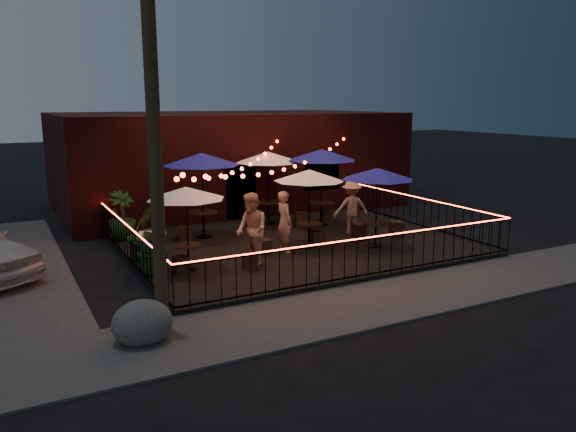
# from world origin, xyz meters

# --- Properties ---
(ground) EXTENTS (110.00, 110.00, 0.00)m
(ground) POSITION_xyz_m (0.00, 0.00, 0.00)
(ground) COLOR black
(ground) RESTS_ON ground
(patio) EXTENTS (10.00, 8.00, 0.15)m
(patio) POSITION_xyz_m (0.00, 2.00, 0.07)
(patio) COLOR black
(patio) RESTS_ON ground
(sidewalk) EXTENTS (18.00, 2.50, 0.05)m
(sidewalk) POSITION_xyz_m (0.00, -3.25, 0.03)
(sidewalk) COLOR #3C3A37
(sidewalk) RESTS_ON ground
(brick_building) EXTENTS (14.00, 8.00, 4.00)m
(brick_building) POSITION_xyz_m (1.00, 9.99, 2.00)
(brick_building) COLOR #380F0F
(brick_building) RESTS_ON ground
(utility_pole) EXTENTS (0.26, 0.26, 8.00)m
(utility_pole) POSITION_xyz_m (-5.40, -2.60, 4.00)
(utility_pole) COLOR #392917
(utility_pole) RESTS_ON ground
(fence_front) EXTENTS (10.00, 0.04, 1.04)m
(fence_front) POSITION_xyz_m (0.00, -2.00, 0.66)
(fence_front) COLOR black
(fence_front) RESTS_ON patio
(fence_left) EXTENTS (0.04, 8.00, 1.04)m
(fence_left) POSITION_xyz_m (-5.00, 2.00, 0.66)
(fence_left) COLOR black
(fence_left) RESTS_ON patio
(fence_right) EXTENTS (0.04, 8.00, 1.04)m
(fence_right) POSITION_xyz_m (5.00, 2.00, 0.66)
(fence_right) COLOR black
(fence_right) RESTS_ON patio
(festoon_lights) EXTENTS (10.02, 8.72, 1.32)m
(festoon_lights) POSITION_xyz_m (-1.01, 1.70, 2.52)
(festoon_lights) COLOR red
(festoon_lights) RESTS_ON ground
(cafe_table_0) EXTENTS (2.14, 2.14, 2.21)m
(cafe_table_0) POSITION_xyz_m (-3.80, 0.67, 2.17)
(cafe_table_0) COLOR black
(cafe_table_0) RESTS_ON patio
(cafe_table_1) EXTENTS (3.07, 3.07, 2.74)m
(cafe_table_1) POSITION_xyz_m (-2.22, 3.95, 2.66)
(cafe_table_1) COLOR black
(cafe_table_1) RESTS_ON patio
(cafe_table_2) EXTENTS (2.57, 2.57, 2.36)m
(cafe_table_2) POSITION_xyz_m (0.20, 1.31, 2.30)
(cafe_table_2) COLOR black
(cafe_table_2) RESTS_ON patio
(cafe_table_3) EXTENTS (2.89, 2.89, 2.60)m
(cafe_table_3) POSITION_xyz_m (0.54, 4.80, 2.52)
(cafe_table_3) COLOR black
(cafe_table_3) RESTS_ON patio
(cafe_table_4) EXTENTS (2.79, 2.79, 2.40)m
(cafe_table_4) POSITION_xyz_m (1.99, 0.38, 2.35)
(cafe_table_4) COLOR black
(cafe_table_4) RESTS_ON patio
(cafe_table_5) EXTENTS (2.97, 2.97, 2.70)m
(cafe_table_5) POSITION_xyz_m (2.10, 3.74, 2.62)
(cafe_table_5) COLOR black
(cafe_table_5) RESTS_ON patio
(bistro_chair_0) EXTENTS (0.38, 0.38, 0.42)m
(bistro_chair_0) POSITION_xyz_m (-4.03, 0.61, 0.36)
(bistro_chair_0) COLOR black
(bistro_chair_0) RESTS_ON patio
(bistro_chair_1) EXTENTS (0.42, 0.42, 0.42)m
(bistro_chair_1) POSITION_xyz_m (-2.34, 0.01, 0.36)
(bistro_chair_1) COLOR black
(bistro_chair_1) RESTS_ON patio
(bistro_chair_2) EXTENTS (0.57, 0.57, 0.51)m
(bistro_chair_2) POSITION_xyz_m (-4.02, 3.63, 0.40)
(bistro_chair_2) COLOR black
(bistro_chair_2) RESTS_ON patio
(bistro_chair_3) EXTENTS (0.49, 0.49, 0.47)m
(bistro_chair_3) POSITION_xyz_m (-2.91, 3.75, 0.39)
(bistro_chair_3) COLOR black
(bistro_chair_3) RESTS_ON patio
(bistro_chair_4) EXTENTS (0.41, 0.41, 0.43)m
(bistro_chair_4) POSITION_xyz_m (-1.36, 1.19, 0.37)
(bistro_chair_4) COLOR black
(bistro_chair_4) RESTS_ON patio
(bistro_chair_5) EXTENTS (0.46, 0.46, 0.50)m
(bistro_chair_5) POSITION_xyz_m (0.41, 1.17, 0.40)
(bistro_chair_5) COLOR black
(bistro_chair_5) RESTS_ON patio
(bistro_chair_6) EXTENTS (0.40, 0.40, 0.41)m
(bistro_chair_6) POSITION_xyz_m (-0.07, 4.30, 0.36)
(bistro_chair_6) COLOR black
(bistro_chair_6) RESTS_ON patio
(bistro_chair_7) EXTENTS (0.55, 0.55, 0.50)m
(bistro_chair_7) POSITION_xyz_m (1.40, 3.90, 0.40)
(bistro_chair_7) COLOR black
(bistro_chair_7) RESTS_ON patio
(bistro_chair_8) EXTENTS (0.49, 0.49, 0.46)m
(bistro_chair_8) POSITION_xyz_m (2.23, 1.57, 0.38)
(bistro_chair_8) COLOR black
(bistro_chair_8) RESTS_ON patio
(bistro_chair_9) EXTENTS (0.56, 0.56, 0.50)m
(bistro_chair_9) POSITION_xyz_m (3.37, 1.09, 0.40)
(bistro_chair_9) COLOR black
(bistro_chair_9) RESTS_ON patio
(bistro_chair_10) EXTENTS (0.45, 0.45, 0.44)m
(bistro_chair_10) POSITION_xyz_m (2.41, 3.90, 0.37)
(bistro_chair_10) COLOR black
(bistro_chair_10) RESTS_ON patio
(bistro_chair_11) EXTENTS (0.40, 0.40, 0.43)m
(bistro_chair_11) POSITION_xyz_m (3.97, 4.42, 0.36)
(bistro_chair_11) COLOR black
(bistro_chair_11) RESTS_ON patio
(patron_a) EXTENTS (0.44, 0.67, 1.81)m
(patron_a) POSITION_xyz_m (-0.74, 1.12, 1.06)
(patron_a) COLOR #E2A792
(patron_a) RESTS_ON patio
(patron_b) EXTENTS (0.78, 0.99, 1.98)m
(patron_b) POSITION_xyz_m (-2.16, 0.28, 1.14)
(patron_b) COLOR beige
(patron_b) RESTS_ON patio
(patron_c) EXTENTS (1.31, 0.97, 1.80)m
(patron_c) POSITION_xyz_m (2.28, 2.11, 1.05)
(patron_c) COLOR beige
(patron_c) RESTS_ON patio
(potted_shrub_a) EXTENTS (1.40, 1.28, 1.35)m
(potted_shrub_a) POSITION_xyz_m (-4.60, 0.92, 0.82)
(potted_shrub_a) COLOR #1D3F12
(potted_shrub_a) RESTS_ON patio
(potted_shrub_b) EXTENTS (1.03, 0.95, 1.51)m
(potted_shrub_b) POSITION_xyz_m (-4.60, 2.33, 0.91)
(potted_shrub_b) COLOR #0C390D
(potted_shrub_b) RESTS_ON patio
(potted_shrub_c) EXTENTS (1.15, 1.15, 1.55)m
(potted_shrub_c) POSITION_xyz_m (-4.60, 4.92, 0.93)
(potted_shrub_c) COLOR #163C11
(potted_shrub_c) RESTS_ON patio
(cooler) EXTENTS (0.80, 0.65, 0.93)m
(cooler) POSITION_xyz_m (-4.50, 1.49, 0.62)
(cooler) COLOR blue
(cooler) RESTS_ON patio
(boulder) EXTENTS (1.20, 1.09, 0.79)m
(boulder) POSITION_xyz_m (-5.88, -2.93, 0.40)
(boulder) COLOR #454540
(boulder) RESTS_ON ground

